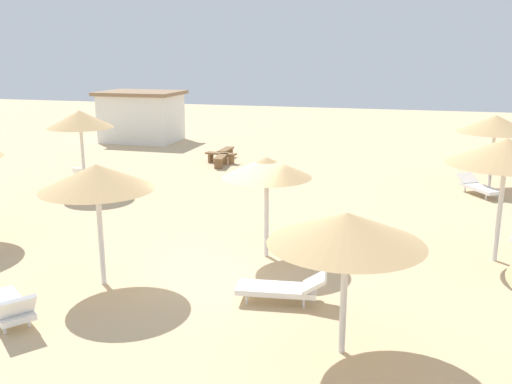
{
  "coord_description": "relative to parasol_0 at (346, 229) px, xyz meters",
  "views": [
    {
      "loc": [
        4.19,
        -12.22,
        5.21
      ],
      "look_at": [
        0.0,
        3.0,
        1.2
      ],
      "focal_mm": 39.24,
      "sensor_mm": 36.0,
      "label": 1
    }
  ],
  "objects": [
    {
      "name": "parasol_7",
      "position": [
        -2.48,
        4.28,
        0.05
      ],
      "size": [
        2.28,
        2.28,
        2.62
      ],
      "color": "silver",
      "rests_on": "ground"
    },
    {
      "name": "bench_0",
      "position": [
        -7.76,
        16.81,
        -1.96
      ],
      "size": [
        0.42,
        1.51,
        0.49
      ],
      "color": "brown",
      "rests_on": "ground"
    },
    {
      "name": "bench_1",
      "position": [
        -7.37,
        14.94,
        -1.96
      ],
      "size": [
        0.58,
        1.54,
        0.49
      ],
      "color": "brown",
      "rests_on": "ground"
    },
    {
      "name": "beach_cabana",
      "position": [
        -14.23,
        20.73,
        -0.83
      ],
      "size": [
        4.55,
        3.48,
        2.91
      ],
      "color": "white",
      "rests_on": "ground"
    },
    {
      "name": "lounger_1",
      "position": [
        -11.33,
        10.39,
        -1.98
      ],
      "size": [
        0.66,
        1.85,
        0.81
      ],
      "color": "white",
      "rests_on": "ground"
    },
    {
      "name": "parasol_2",
      "position": [
        -5.63,
        1.55,
        0.2
      ],
      "size": [
        2.53,
        2.53,
        2.81
      ],
      "color": "silver",
      "rests_on": "ground"
    },
    {
      "name": "parasol_1",
      "position": [
        -10.88,
        9.2,
        0.42
      ],
      "size": [
        2.43,
        2.43,
        3.06
      ],
      "color": "silver",
      "rests_on": "ground"
    },
    {
      "name": "bench_2",
      "position": [
        -7.63,
        15.71,
        -1.96
      ],
      "size": [
        1.54,
        0.58,
        0.49
      ],
      "color": "brown",
      "rests_on": "ground"
    },
    {
      "name": "parasol_4",
      "position": [
        3.22,
        5.51,
        0.51
      ],
      "size": [
        2.83,
        2.83,
        3.15
      ],
      "color": "silver",
      "rests_on": "ground"
    },
    {
      "name": "parasol_0",
      "position": [
        0.0,
        0.0,
        0.0
      ],
      "size": [
        2.7,
        2.7,
        2.59
      ],
      "color": "silver",
      "rests_on": "ground"
    },
    {
      "name": "lounger_3",
      "position": [
        3.52,
        12.55,
        -1.99
      ],
      "size": [
        1.55,
        1.96,
        0.66
      ],
      "color": "white",
      "rests_on": "ground"
    },
    {
      "name": "ground_plane",
      "position": [
        -3.28,
        3.19,
        -2.3
      ],
      "size": [
        80.0,
        80.0,
        0.0
      ],
      "primitive_type": "plane",
      "color": "#D1B284"
    },
    {
      "name": "parasol_3",
      "position": [
        4.06,
        13.82,
        0.17
      ],
      "size": [
        2.83,
        2.83,
        2.83
      ],
      "color": "silver",
      "rests_on": "ground"
    },
    {
      "name": "lounger_0",
      "position": [
        -1.46,
        1.71,
        -1.99
      ],
      "size": [
        1.97,
        0.86,
        0.67
      ],
      "color": "white",
      "rests_on": "ground"
    },
    {
      "name": "lounger_2",
      "position": [
        -6.46,
        -0.59,
        -1.98
      ],
      "size": [
        1.86,
        1.62,
        0.8
      ],
      "color": "white",
      "rests_on": "ground"
    }
  ]
}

